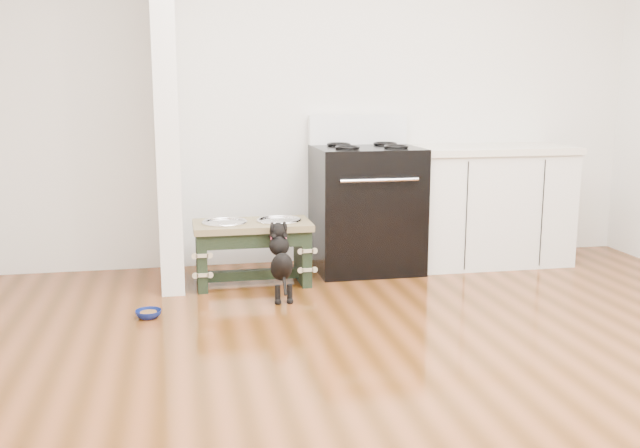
% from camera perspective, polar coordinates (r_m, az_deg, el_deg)
% --- Properties ---
extents(ground, '(5.00, 5.00, 0.00)m').
position_cam_1_polar(ground, '(3.40, 9.07, -12.73)').
color(ground, '#49280D').
rests_on(ground, ground).
extents(room_shell, '(5.00, 5.00, 5.00)m').
position_cam_1_polar(room_shell, '(3.13, 9.99, 15.62)').
color(room_shell, silver).
rests_on(room_shell, ground).
extents(partition_wall, '(0.15, 0.80, 2.70)m').
position_cam_1_polar(partition_wall, '(5.01, -12.22, 10.63)').
color(partition_wall, silver).
rests_on(partition_wall, ground).
extents(oven_range, '(0.76, 0.69, 1.14)m').
position_cam_1_polar(oven_range, '(5.32, 3.70, 1.42)').
color(oven_range, black).
rests_on(oven_range, ground).
extents(cabinet_run, '(1.24, 0.64, 0.91)m').
position_cam_1_polar(cabinet_run, '(5.67, 13.26, 1.49)').
color(cabinet_run, silver).
rests_on(cabinet_run, ground).
extents(dog_feeder, '(0.80, 0.43, 0.46)m').
position_cam_1_polar(dog_feeder, '(4.94, -5.43, -1.30)').
color(dog_feeder, black).
rests_on(dog_feeder, ground).
extents(puppy, '(0.14, 0.41, 0.49)m').
position_cam_1_polar(puppy, '(4.61, -3.16, -2.74)').
color(puppy, black).
rests_on(puppy, ground).
extents(floor_bowl, '(0.18, 0.18, 0.05)m').
position_cam_1_polar(floor_bowl, '(4.40, -13.56, -7.01)').
color(floor_bowl, navy).
rests_on(floor_bowl, ground).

